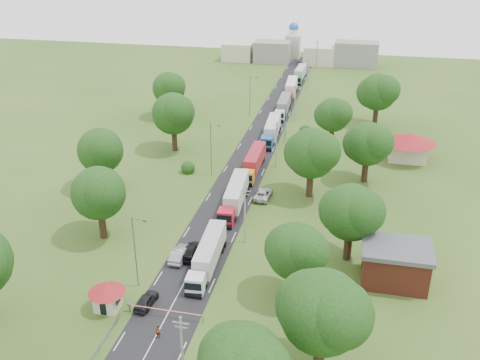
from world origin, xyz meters
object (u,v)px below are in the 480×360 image
(boom_barrier, at_px, (155,309))
(guard_booth, at_px, (107,294))
(info_sign, at_px, (285,128))
(car_lane_front, at_px, (146,301))
(pedestrian_near, at_px, (158,332))
(car_lane_mid, at_px, (180,254))
(truck_0, at_px, (208,255))

(boom_barrier, distance_m, guard_booth, 5.98)
(info_sign, height_order, car_lane_front, info_sign)
(boom_barrier, bearing_deg, car_lane_front, 137.60)
(boom_barrier, bearing_deg, info_sign, 83.76)
(car_lane_front, bearing_deg, info_sign, -93.94)
(pedestrian_near, bearing_deg, car_lane_front, 126.06)
(boom_barrier, height_order, car_lane_mid, car_lane_mid)
(truck_0, bearing_deg, pedestrian_near, -96.77)
(boom_barrier, height_order, guard_booth, guard_booth)
(info_sign, relative_size, car_lane_front, 0.96)
(pedestrian_near, bearing_deg, truck_0, 85.26)
(guard_booth, distance_m, car_lane_front, 4.69)
(car_lane_front, bearing_deg, boom_barrier, 141.63)
(info_sign, bearing_deg, pedestrian_near, -94.34)
(guard_booth, xyz_separation_m, info_sign, (12.40, 60.00, 0.84))
(boom_barrier, height_order, pedestrian_near, pedestrian_near)
(boom_barrier, distance_m, info_sign, 60.39)
(guard_booth, bearing_deg, truck_0, 49.49)
(car_lane_mid, height_order, pedestrian_near, car_lane_mid)
(car_lane_mid, bearing_deg, truck_0, 166.70)
(boom_barrier, xyz_separation_m, car_lane_front, (-1.64, 1.50, -0.17))
(guard_booth, height_order, info_sign, info_sign)
(car_lane_mid, bearing_deg, pedestrian_near, 101.02)
(guard_booth, bearing_deg, boom_barrier, 0.01)
(boom_barrier, relative_size, truck_0, 0.68)
(boom_barrier, xyz_separation_m, pedestrian_near, (1.73, -3.50, -0.11))
(pedestrian_near, bearing_deg, info_sign, 87.68)
(boom_barrier, distance_m, car_lane_front, 2.23)
(car_lane_mid, relative_size, pedestrian_near, 3.26)
(guard_booth, distance_m, truck_0, 14.29)
(truck_0, bearing_deg, guard_booth, -130.51)
(car_lane_front, height_order, pedestrian_near, pedestrian_near)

